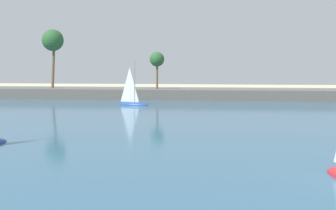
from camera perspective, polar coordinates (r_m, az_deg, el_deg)
The scene contains 3 objects.
sea at distance 63.69m, azimuth 4.87°, elevation -0.19°, with size 220.00×105.75×0.06m, color #33607F.
palm_headland at distance 76.44m, azimuth 8.09°, elevation 2.66°, with size 102.82×6.45×12.60m.
sailboat_mid_bay at distance 65.30m, azimuth -4.63°, elevation 0.53°, with size 5.04×2.69×7.00m.
Camera 1 is at (1.87, -4.23, 6.13)m, focal length 46.83 mm.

